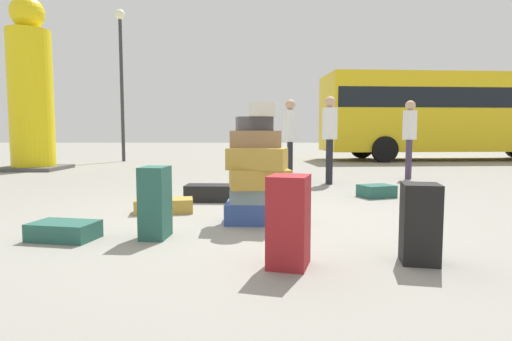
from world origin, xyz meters
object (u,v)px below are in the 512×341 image
object	(u,v)px
suitcase_tower	(257,175)
yellow_dummy_statue	(29,94)
suitcase_teal_foreground_near	(375,191)
suitcase_black_foreground_far	(209,193)
person_passerby_in_red	(408,132)
suitcase_teal_upright_blue	(153,202)
person_tourist_with_camera	(328,132)
suitcase_black_behind_tower	(418,223)
parked_bus	(456,111)
lamp_post	(119,61)
person_bearded_onlooker	(288,132)
suitcase_teal_right_side	(62,231)
suitcase_tan_white_trunk	(162,206)
suitcase_maroon_left_side	(287,221)

from	to	relation	value
suitcase_tower	yellow_dummy_statue	world-z (taller)	yellow_dummy_statue
suitcase_tower	suitcase_teal_foreground_near	distance (m)	2.71
suitcase_black_foreground_far	person_passerby_in_red	world-z (taller)	person_passerby_in_red
suitcase_teal_upright_blue	person_tourist_with_camera	distance (m)	5.08
suitcase_black_behind_tower	person_passerby_in_red	distance (m)	6.52
parked_bus	lamp_post	distance (m)	12.50
parked_bus	person_bearded_onlooker	bearing A→B (deg)	-138.40
person_tourist_with_camera	suitcase_tower	bearing A→B (deg)	-15.84
suitcase_teal_foreground_near	person_tourist_with_camera	distance (m)	2.07
suitcase_teal_right_side	parked_bus	world-z (taller)	parked_bus
suitcase_black_foreground_far	person_tourist_with_camera	bearing A→B (deg)	48.03
suitcase_teal_right_side	person_tourist_with_camera	xyz separation A→B (m)	(3.28, 4.47, 0.95)
suitcase_black_behind_tower	person_passerby_in_red	world-z (taller)	person_passerby_in_red
suitcase_tower	suitcase_black_foreground_far	bearing A→B (deg)	114.54
suitcase_black_foreground_far	suitcase_tan_white_trunk	xyz separation A→B (m)	(-0.50, -0.93, -0.03)
suitcase_teal_foreground_near	person_passerby_in_red	distance (m)	3.24
suitcase_teal_foreground_near	suitcase_teal_upright_blue	xyz separation A→B (m)	(-2.87, -2.62, 0.25)
suitcase_teal_right_side	person_bearded_onlooker	world-z (taller)	person_bearded_onlooker
suitcase_teal_right_side	parked_bus	xyz separation A→B (m)	(9.43, 12.15, 1.75)
suitcase_black_behind_tower	yellow_dummy_statue	world-z (taller)	yellow_dummy_statue
person_passerby_in_red	parked_bus	world-z (taller)	parked_bus
person_bearded_onlooker	suitcase_teal_upright_blue	bearing A→B (deg)	-13.47
yellow_dummy_statue	suitcase_maroon_left_side	bearing A→B (deg)	-53.23
suitcase_black_foreground_far	suitcase_tan_white_trunk	world-z (taller)	suitcase_black_foreground_far
suitcase_teal_upright_blue	suitcase_teal_foreground_near	bearing A→B (deg)	47.29
suitcase_tower	lamp_post	size ratio (longest dim) A/B	0.25
suitcase_teal_foreground_near	person_tourist_with_camera	bearing A→B (deg)	83.71
suitcase_teal_upright_blue	person_passerby_in_red	size ratio (longest dim) A/B	0.40
suitcase_tower	suitcase_teal_right_side	size ratio (longest dim) A/B	2.24
suitcase_tan_white_trunk	person_tourist_with_camera	size ratio (longest dim) A/B	0.41
suitcase_teal_upright_blue	person_passerby_in_red	bearing A→B (deg)	55.82
suitcase_teal_right_side	suitcase_teal_upright_blue	distance (m)	0.90
suitcase_tower	lamp_post	xyz separation A→B (m)	(-4.77, 10.46, 2.99)
suitcase_maroon_left_side	suitcase_teal_upright_blue	bearing A→B (deg)	159.43
suitcase_black_foreground_far	suitcase_maroon_left_side	xyz separation A→B (m)	(0.92, -3.11, 0.23)
suitcase_teal_upright_blue	yellow_dummy_statue	distance (m)	9.38
suitcase_teal_upright_blue	suitcase_tan_white_trunk	bearing A→B (deg)	103.62
person_bearded_onlooker	person_tourist_with_camera	distance (m)	0.99
suitcase_black_foreground_far	person_passerby_in_red	xyz separation A→B (m)	(4.05, 3.11, 0.91)
suitcase_black_behind_tower	yellow_dummy_statue	distance (m)	11.35
suitcase_teal_upright_blue	yellow_dummy_statue	xyz separation A→B (m)	(-5.15, 7.64, 1.73)
suitcase_tan_white_trunk	person_bearded_onlooker	size ratio (longest dim) A/B	0.42
lamp_post	person_passerby_in_red	bearing A→B (deg)	-35.64
parked_bus	suitcase_maroon_left_side	bearing A→B (deg)	-123.52
parked_bus	yellow_dummy_statue	bearing A→B (deg)	-166.00
suitcase_black_behind_tower	lamp_post	size ratio (longest dim) A/B	0.12
suitcase_black_behind_tower	person_passerby_in_red	size ratio (longest dim) A/B	0.36
suitcase_teal_foreground_near	lamp_post	bearing A→B (deg)	107.66
suitcase_maroon_left_side	yellow_dummy_statue	size ratio (longest dim) A/B	0.15
suitcase_teal_foreground_near	suitcase_black_foreground_far	bearing A→B (deg)	168.24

